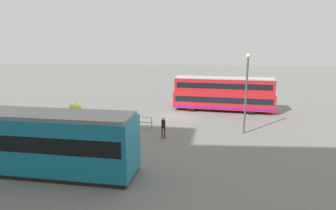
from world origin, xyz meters
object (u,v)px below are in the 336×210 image
object	(u,v)px
pedestrian_crossing	(163,126)
street_lamp	(246,88)
pedestrian_near_railing	(129,120)
tram_yellow	(29,141)
info_sign	(76,110)
double_decker_bus	(223,94)

from	to	relation	value
pedestrian_crossing	street_lamp	xyz separation A→B (m)	(-6.59, -2.07, 2.90)
pedestrian_near_railing	pedestrian_crossing	size ratio (longest dim) A/B	1.02
tram_yellow	pedestrian_near_railing	world-z (taller)	tram_yellow
pedestrian_crossing	street_lamp	world-z (taller)	street_lamp
street_lamp	tram_yellow	bearing A→B (deg)	32.80
info_sign	street_lamp	distance (m)	14.94
pedestrian_crossing	info_sign	distance (m)	8.43
double_decker_bus	info_sign	world-z (taller)	double_decker_bus
double_decker_bus	tram_yellow	distance (m)	21.11
pedestrian_crossing	tram_yellow	bearing A→B (deg)	43.71
tram_yellow	pedestrian_near_railing	size ratio (longest dim) A/B	7.24
pedestrian_crossing	info_sign	size ratio (longest dim) A/B	0.73
tram_yellow	pedestrian_crossing	distance (m)	9.74
pedestrian_near_railing	pedestrian_crossing	bearing A→B (deg)	153.37
pedestrian_near_railing	info_sign	xyz separation A→B (m)	(4.97, -0.37, 0.63)
pedestrian_crossing	pedestrian_near_railing	bearing A→B (deg)	-26.63
pedestrian_near_railing	info_sign	size ratio (longest dim) A/B	0.74
double_decker_bus	street_lamp	distance (m)	8.59
pedestrian_crossing	street_lamp	bearing A→B (deg)	-162.60
tram_yellow	info_sign	distance (m)	8.76
info_sign	pedestrian_crossing	bearing A→B (deg)	166.43
pedestrian_near_railing	pedestrian_crossing	world-z (taller)	pedestrian_near_railing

